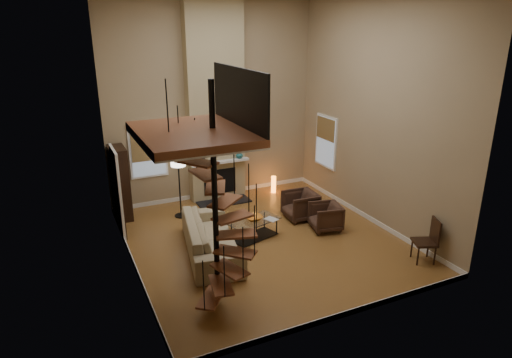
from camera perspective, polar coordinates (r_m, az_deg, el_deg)
name	(u,v)px	position (r m, az deg, el deg)	size (l,w,h in m)	color
ground	(263,240)	(10.67, 0.91, -7.79)	(6.00, 6.50, 0.01)	#A87336
back_wall	(213,103)	(12.68, -5.51, 9.65)	(6.00, 0.02, 5.50)	tan
front_wall	(356,167)	(7.05, 12.60, 1.50)	(6.00, 0.02, 5.50)	tan
left_wall	(121,140)	(8.87, -16.78, 4.78)	(0.02, 6.50, 5.50)	tan
right_wall	(375,114)	(11.34, 14.91, 7.96)	(0.02, 6.50, 5.50)	tan
baseboard_back	(216,193)	(13.38, -5.13, -1.79)	(6.00, 0.02, 0.12)	white
baseboard_front	(344,314)	(8.26, 11.16, -16.54)	(6.00, 0.02, 0.12)	white
baseboard_left	(135,265)	(9.86, -15.21, -10.51)	(0.02, 6.50, 0.12)	white
baseboard_right	(366,216)	(12.12, 13.79, -4.59)	(0.02, 6.50, 0.12)	white
chimney_breast	(215,104)	(12.50, -5.21, 9.53)	(1.60, 0.38, 5.50)	tan
hearth	(224,202)	(12.81, -4.10, -2.93)	(1.50, 0.60, 0.04)	black
firebox	(220,181)	(12.88, -4.62, -0.30)	(0.95, 0.02, 0.72)	black
mantel	(220,162)	(12.62, -4.56, 2.16)	(1.70, 0.18, 0.06)	white
mirror_frame	(219,134)	(12.46, -4.76, 5.75)	(0.94, 0.94, 0.10)	black
mirror_disc	(219,134)	(12.47, -4.77, 5.76)	(0.80, 0.80, 0.01)	white
vase_left	(201,159)	(12.44, -7.02, 2.56)	(0.24, 0.24, 0.25)	black
vase_right	(239,155)	(12.82, -2.13, 3.12)	(0.20, 0.20, 0.21)	#1C5E63
window_back	(148,150)	(12.41, -13.60, 3.65)	(1.02, 0.06, 1.52)	white
window_right	(326,141)	(13.13, 8.89, 4.83)	(0.06, 1.02, 1.52)	white
entry_door	(118,193)	(11.08, -17.16, -1.67)	(0.10, 1.05, 2.16)	white
loft	(198,130)	(7.25, -7.40, 6.27)	(1.70, 2.20, 1.09)	brown
spiral_stair	(216,210)	(7.79, -5.12, -3.98)	(1.47, 1.47, 4.06)	black
hutch	(120,183)	(12.04, -16.95, -0.50)	(0.40, 0.85, 1.90)	black
sofa	(210,237)	(9.98, -5.84, -7.34)	(2.64, 1.03, 0.77)	tan
armchair_near	(303,205)	(11.76, 5.98, -3.31)	(0.79, 0.81, 0.74)	#40281D
armchair_far	(328,216)	(11.16, 9.17, -4.74)	(0.70, 0.72, 0.65)	#40281D
coffee_table	(254,227)	(10.64, -0.20, -6.13)	(1.33, 0.93, 0.45)	silver
bowl	(254,218)	(10.59, -0.32, -4.98)	(0.41, 0.41, 0.10)	orange
book	(271,220)	(10.58, 1.87, -5.22)	(0.22, 0.30, 0.03)	gray
floor_lamp	(178,165)	(11.59, -9.88, 1.74)	(0.38, 0.38, 1.70)	black
accent_lamp	(274,184)	(13.48, 2.25, -0.70)	(0.14, 0.14, 0.51)	orange
side_chair	(429,239)	(10.23, 21.17, -7.11)	(0.59, 0.59, 0.97)	black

